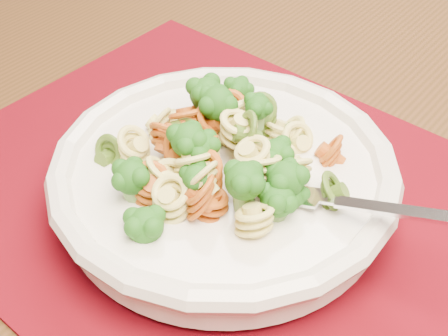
% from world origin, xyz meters
% --- Properties ---
extents(dining_table, '(1.64, 1.22, 0.71)m').
position_xyz_m(dining_table, '(-0.16, 0.00, 0.62)').
color(dining_table, '#4A2B14').
rests_on(dining_table, ground).
extents(placemat, '(0.56, 0.48, 0.00)m').
position_xyz_m(placemat, '(-0.18, -0.06, 0.71)').
color(placemat, '#56030C').
rests_on(placemat, dining_table).
extents(pasta_bowl, '(0.27, 0.27, 0.05)m').
position_xyz_m(pasta_bowl, '(-0.18, -0.07, 0.74)').
color(pasta_bowl, silver).
rests_on(pasta_bowl, placemat).
extents(pasta_broccoli_heap, '(0.23, 0.23, 0.06)m').
position_xyz_m(pasta_broccoli_heap, '(-0.18, -0.07, 0.75)').
color(pasta_broccoli_heap, '#EBDD74').
rests_on(pasta_broccoli_heap, pasta_bowl).
extents(fork, '(0.18, 0.05, 0.08)m').
position_xyz_m(fork, '(-0.11, -0.07, 0.75)').
color(fork, silver).
rests_on(fork, pasta_bowl).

